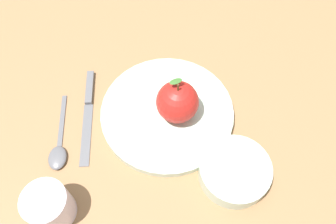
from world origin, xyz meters
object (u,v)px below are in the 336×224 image
Objects in this scene: apple at (177,102)px; knife at (88,107)px; dinner_plate at (168,114)px; spoon at (58,149)px; cup at (49,206)px; side_bowl at (235,171)px.

apple is 0.19m from knife.
knife is at bearing 61.91° from dinner_plate.
apple is 0.59× the size of spoon.
knife is at bearing -29.67° from cup.
apple is 1.30× the size of cup.
apple is at bearing -92.66° from spoon.
cup is at bearing 113.35° from dinner_plate.
apple is (-0.01, -0.02, 0.05)m from dinner_plate.
knife is at bearing -46.31° from spoon.
spoon is at bearing 87.34° from apple.
dinner_plate is 0.22m from spoon.
cup is at bearing 150.33° from knife.
side_bowl is 0.61× the size of knife.
dinner_plate is 2.06× the size of side_bowl.
spoon is (0.16, 0.29, -0.02)m from side_bowl.
dinner_plate is 0.17m from side_bowl.
side_bowl reaches higher than knife.
cup is at bearing 110.88° from apple.
knife is 1.28× the size of spoon.
dinner_plate reaches higher than spoon.
cup is (-0.11, 0.25, 0.03)m from dinner_plate.
knife is 0.10m from spoon.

